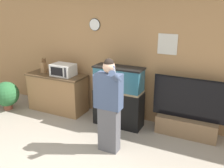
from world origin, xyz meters
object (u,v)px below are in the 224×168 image
at_px(person_standing, 108,105).
at_px(microwave, 63,70).
at_px(counter_island, 58,92).
at_px(knife_block, 44,67).
at_px(potted_plant, 6,94).
at_px(aquarium_on_stand, 118,97).
at_px(tv_on_stand, 187,119).

bearing_deg(person_standing, microwave, 148.90).
xyz_separation_m(counter_island, knife_block, (-0.35, -0.02, 0.58)).
relative_size(microwave, potted_plant, 0.75).
xyz_separation_m(counter_island, person_standing, (1.85, -0.99, 0.41)).
relative_size(microwave, aquarium_on_stand, 0.41).
bearing_deg(microwave, person_standing, -31.10).
distance_m(counter_island, potted_plant, 1.24).
relative_size(counter_island, tv_on_stand, 1.01).
bearing_deg(potted_plant, tv_on_stand, 9.04).
xyz_separation_m(tv_on_stand, person_standing, (-1.13, -1.13, 0.52)).
distance_m(counter_island, person_standing, 2.14).
bearing_deg(counter_island, knife_block, -177.52).
bearing_deg(counter_island, tv_on_stand, 2.72).
distance_m(knife_block, aquarium_on_stand, 2.00).
height_order(counter_island, knife_block, knife_block).
distance_m(counter_island, microwave, 0.61).
distance_m(aquarium_on_stand, tv_on_stand, 1.42).
height_order(aquarium_on_stand, potted_plant, aquarium_on_stand).
height_order(counter_island, aquarium_on_stand, aquarium_on_stand).
distance_m(counter_island, tv_on_stand, 2.99).
xyz_separation_m(microwave, tv_on_stand, (2.78, 0.14, -0.69)).
relative_size(microwave, knife_block, 1.46).
bearing_deg(tv_on_stand, microwave, -177.11).
relative_size(counter_island, microwave, 2.71).
relative_size(knife_block, aquarium_on_stand, 0.28).
xyz_separation_m(knife_block, potted_plant, (-0.78, -0.50, -0.65)).
bearing_deg(counter_island, person_standing, -28.16).
relative_size(counter_island, person_standing, 0.85).
relative_size(aquarium_on_stand, potted_plant, 1.84).
relative_size(knife_block, potted_plant, 0.51).
height_order(microwave, person_standing, person_standing).
bearing_deg(person_standing, potted_plant, 170.84).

